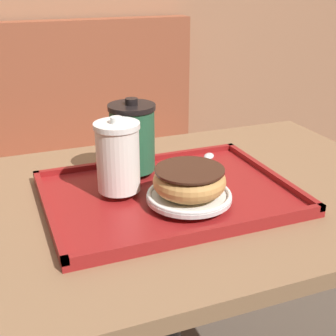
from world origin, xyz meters
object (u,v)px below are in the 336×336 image
coffee_cup_rear (132,137)px  spoon (207,160)px  donut_chocolate_glazed (189,180)px  coffee_cup_front (118,156)px

coffee_cup_rear → spoon: 0.18m
coffee_cup_rear → donut_chocolate_glazed: bearing=-73.2°
coffee_cup_front → donut_chocolate_glazed: bearing=-39.2°
donut_chocolate_glazed → coffee_cup_front: bearing=140.8°
coffee_cup_rear → spoon: coffee_cup_rear is taller
donut_chocolate_glazed → coffee_cup_rear: bearing=106.8°
spoon → coffee_cup_front: bearing=145.3°
coffee_cup_front → coffee_cup_rear: coffee_cup_rear is taller
coffee_cup_front → coffee_cup_rear: 0.10m
coffee_cup_front → spoon: size_ratio=1.24×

